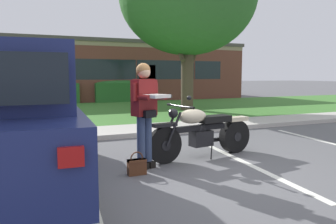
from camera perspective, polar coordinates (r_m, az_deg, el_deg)
name	(u,v)px	position (r m, az deg, el deg)	size (l,w,h in m)	color
ground_plane	(191,169)	(5.38, 4.01, -9.89)	(140.00, 140.00, 0.00)	#565659
curb_strip	(135,135)	(8.08, -5.71, -3.96)	(60.00, 0.20, 0.12)	#B7B2A8
concrete_walk	(126,130)	(8.88, -7.35, -3.17)	(60.00, 1.50, 0.08)	#B7B2A8
grass_lawn	(92,112)	(13.71, -13.03, 0.04)	(60.00, 8.47, 0.06)	#3D752D
stall_stripe_0	(86,178)	(5.08, -14.12, -11.03)	(0.12, 4.40, 0.01)	silver
stall_stripe_1	(238,159)	(6.08, 12.17, -8.07)	(0.12, 4.40, 0.01)	silver
motorcycle	(206,131)	(6.09, 6.60, -3.35)	(2.24, 0.82, 1.18)	black
rider_person	(145,107)	(5.28, -4.03, 0.94)	(0.56, 0.66, 1.70)	black
handbag	(137,165)	(5.06, -5.45, -9.25)	(0.28, 0.13, 0.36)	#562D19
parked_suv_adjacent	(3,116)	(4.98, -26.84, -0.66)	(2.20, 4.93, 1.86)	navy
hedge_left	(51,92)	(17.89, -19.75, 3.28)	(2.78, 0.90, 1.24)	#286028
hedge_center_left	(124,91)	(18.52, -7.73, 3.69)	(3.26, 0.90, 1.24)	#286028
brick_building	(59,72)	(23.70, -18.45, 6.69)	(21.84, 11.84, 3.52)	brown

